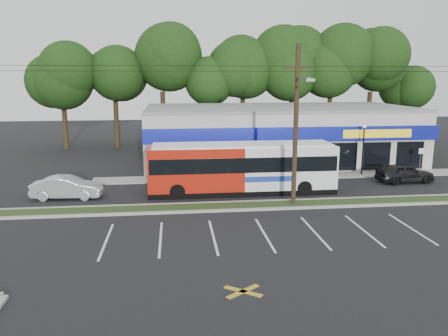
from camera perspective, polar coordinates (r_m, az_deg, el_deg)
ground at (r=26.85m, az=3.37°, el=-5.69°), size 120.00×120.00×0.00m
grass_strip at (r=27.78m, az=3.02°, el=-4.95°), size 40.00×1.60×0.12m
curb_south at (r=26.97m, az=3.32°, el=-5.45°), size 40.00×0.25×0.14m
curb_north at (r=28.58m, az=2.73°, el=-4.45°), size 40.00×0.25×0.14m
sidewalk at (r=36.40m, az=8.70°, el=-1.04°), size 32.00×2.20×0.10m
strip_mall at (r=42.67m, az=7.03°, el=4.44°), size 25.00×12.55×5.30m
utility_pole at (r=27.28m, az=9.07°, el=6.09°), size 50.00×2.77×10.00m
lamp_post at (r=37.77m, az=17.73°, el=3.04°), size 0.30×0.30×4.25m
sign_post at (r=40.05m, az=24.31°, el=1.41°), size 0.45×0.10×2.23m
tree_line at (r=51.92m, az=2.89°, el=12.19°), size 46.76×6.76×11.83m
metrobus at (r=30.72m, az=2.39°, el=0.17°), size 13.13×2.81×3.52m
car_dark at (r=36.70m, az=22.54°, el=-0.60°), size 4.51×2.04×1.50m
car_silver at (r=31.30m, az=-19.82°, el=-2.40°), size 4.69×1.85×1.52m
pedestrian_a at (r=35.88m, az=9.61°, el=0.03°), size 0.73×0.63×1.68m
pedestrian_b at (r=32.71m, az=5.03°, el=-1.15°), size 0.90×0.82×1.51m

